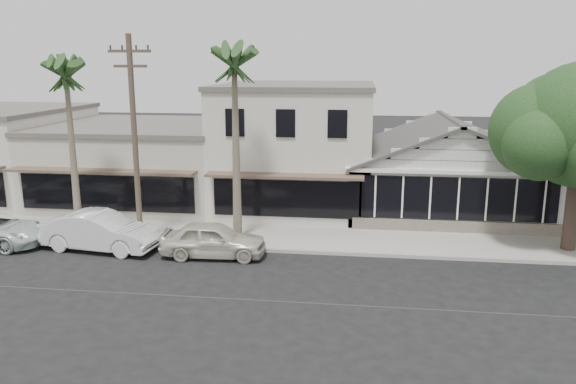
# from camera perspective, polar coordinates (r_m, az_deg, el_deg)

# --- Properties ---
(ground) EXTENTS (140.00, 140.00, 0.00)m
(ground) POSITION_cam_1_polar(r_m,az_deg,el_deg) (19.04, 5.44, -11.35)
(ground) COLOR black
(ground) RESTS_ON ground
(sidewalk_north) EXTENTS (90.00, 3.50, 0.15)m
(sidewalk_north) POSITION_cam_1_polar(r_m,az_deg,el_deg) (26.70, -11.47, -4.17)
(sidewalk_north) COLOR #9E9991
(sidewalk_north) RESTS_ON ground
(corner_shop) EXTENTS (10.40, 8.60, 5.10)m
(corner_shop) POSITION_cam_1_polar(r_m,az_deg,el_deg) (30.62, 15.82, 2.68)
(corner_shop) COLOR white
(corner_shop) RESTS_ON ground
(row_building_near) EXTENTS (8.00, 10.00, 6.50)m
(row_building_near) POSITION_cam_1_polar(r_m,az_deg,el_deg) (31.39, 0.98, 4.59)
(row_building_near) COLOR silver
(row_building_near) RESTS_ON ground
(row_building_midnear) EXTENTS (10.00, 10.00, 4.20)m
(row_building_midnear) POSITION_cam_1_polar(r_m,az_deg,el_deg) (33.77, -14.40, 2.80)
(row_building_midnear) COLOR beige
(row_building_midnear) RESTS_ON ground
(utility_pole) EXTENTS (1.80, 0.24, 9.00)m
(utility_pole) POSITION_cam_1_polar(r_m,az_deg,el_deg) (24.65, -15.32, 5.44)
(utility_pole) COLOR brown
(utility_pole) RESTS_ON ground
(car_0) EXTENTS (4.40, 1.94, 1.47)m
(car_0) POSITION_cam_1_polar(r_m,az_deg,el_deg) (23.37, -7.60, -4.81)
(car_0) COLOR beige
(car_0) RESTS_ON ground
(car_1) EXTENTS (5.18, 2.38, 1.65)m
(car_1) POSITION_cam_1_polar(r_m,az_deg,el_deg) (25.27, -18.52, -3.80)
(car_1) COLOR silver
(car_1) RESTS_ON ground
(palm_east) EXTENTS (3.55, 3.55, 9.08)m
(palm_east) POSITION_cam_1_polar(r_m,az_deg,el_deg) (23.95, -5.49, 12.82)
(palm_east) COLOR #726651
(palm_east) RESTS_ON ground
(palm_mid) EXTENTS (2.99, 2.99, 8.50)m
(palm_mid) POSITION_cam_1_polar(r_m,az_deg,el_deg) (26.19, -21.63, 10.97)
(palm_mid) COLOR #726651
(palm_mid) RESTS_ON ground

